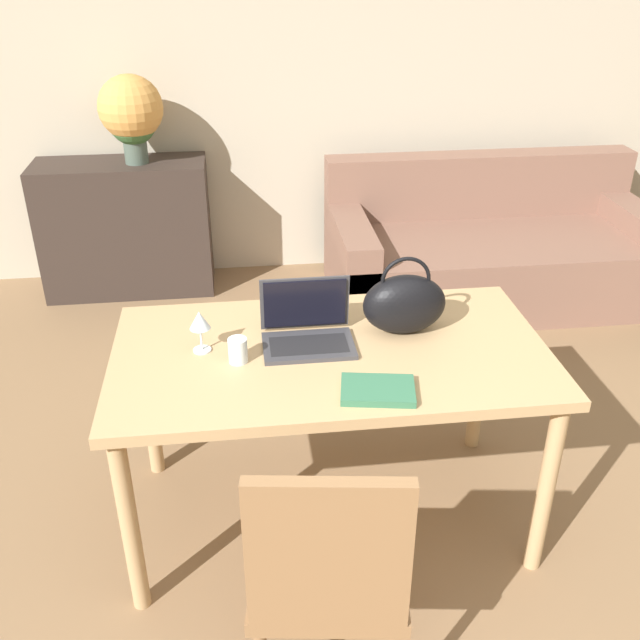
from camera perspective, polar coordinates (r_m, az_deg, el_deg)
wall_back at (r=4.67m, az=-3.11°, el=19.89°), size 10.00×0.06×2.70m
dining_table at (r=2.55m, az=0.85°, el=-4.00°), size 1.53×0.83×0.76m
chair at (r=2.08m, az=0.65°, el=-19.31°), size 0.50×0.50×0.92m
couch at (r=4.64m, az=13.40°, el=5.28°), size 2.00×0.96×0.82m
sideboard at (r=4.68m, az=-15.22°, el=7.12°), size 1.04×0.40×0.84m
laptop at (r=2.53m, az=-1.06°, el=-0.45°), size 0.32×0.24×0.22m
drinking_glass at (r=2.43m, az=-6.59°, el=-2.42°), size 0.07×0.07×0.09m
wine_glass at (r=2.47m, az=-9.60°, el=-0.18°), size 0.07×0.07×0.15m
handbag at (r=2.57m, az=6.76°, el=1.33°), size 0.30×0.16×0.30m
flower_vase at (r=4.44m, az=-14.87°, el=15.71°), size 0.38×0.38×0.51m
book at (r=2.27m, az=4.64°, el=-5.61°), size 0.26×0.20×0.02m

